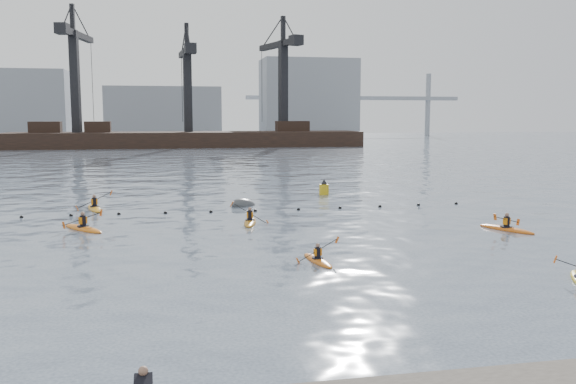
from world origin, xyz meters
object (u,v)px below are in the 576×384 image
mooring_buoy (244,206)px  kayaker_0 (318,260)px  kayaker_2 (83,228)px  kayaker_4 (506,228)px  kayaker_3 (250,221)px  kayaker_5 (95,208)px  nav_buoy (324,189)px

mooring_buoy → kayaker_0: bearing=-86.5°
kayaker_2 → kayaker_4: (23.61, -4.93, -0.00)m
kayaker_3 → kayaker_4: bearing=-9.7°
kayaker_0 → kayaker_4: size_ratio=0.86×
mooring_buoy → kayaker_3: bearing=-94.3°
mooring_buoy → kayaker_4: bearing=-42.8°
kayaker_0 → kayaker_3: kayaker_3 is taller
kayaker_2 → kayaker_5: (-0.21, 7.83, -0.00)m
kayaker_0 → nav_buoy: size_ratio=2.08×
kayaker_3 → nav_buoy: size_ratio=2.42×
nav_buoy → kayaker_0: bearing=-105.5°
kayaker_4 → nav_buoy: size_ratio=2.43×
kayaker_3 → kayaker_4: size_ratio=1.00×
kayaker_0 → kayaker_5: kayaker_5 is taller
mooring_buoy → nav_buoy: size_ratio=1.43×
nav_buoy → kayaker_2: bearing=-144.7°
kayaker_2 → mooring_buoy: size_ratio=1.64×
kayaker_3 → mooring_buoy: 7.23m
kayaker_4 → kayaker_0: bearing=-2.5°
kayaker_2 → kayaker_3: (9.64, 0.29, -0.01)m
kayaker_5 → mooring_buoy: size_ratio=1.80×
kayaker_4 → kayaker_2: bearing=-36.9°
kayaker_4 → mooring_buoy: size_ratio=1.70×
kayaker_0 → kayaker_3: (-1.60, 10.36, 0.01)m
kayaker_5 → nav_buoy: 18.25m
kayaker_2 → nav_buoy: size_ratio=2.34×
kayaker_4 → mooring_buoy: (-13.43, 12.43, -0.11)m
kayaker_0 → mooring_buoy: 17.60m
kayaker_4 → nav_buoy: 18.35m
kayaker_4 → kayaker_5: 27.02m
kayaker_0 → kayaker_2: bearing=129.7°
kayaker_5 → mooring_buoy: 10.39m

